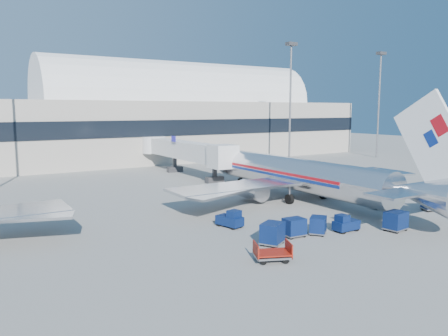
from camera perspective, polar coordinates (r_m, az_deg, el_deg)
ground at (r=41.96m, az=3.93°, el=-6.72°), size 260.00×260.00×0.00m
terminal at (r=89.45m, az=-25.54°, el=5.05°), size 170.00×28.15×21.00m
airliner_main at (r=51.03m, az=10.08°, el=-0.90°), size 32.00×37.26×12.07m
jetbridge_near at (r=71.34m, az=-5.70°, el=2.39°), size 4.40×27.50×6.25m
mast_east at (r=82.96m, az=8.69°, el=10.58°), size 2.00×1.20×22.60m
mast_far_east at (r=101.02m, az=19.65°, el=9.68°), size 2.00×1.20×22.60m
barrier_near at (r=55.45m, az=17.92°, el=-3.07°), size 3.00×0.55×0.90m
barrier_mid at (r=57.99m, az=20.02°, el=-2.71°), size 3.00×0.55×0.90m
barrier_far at (r=60.60m, az=21.95°, el=-2.37°), size 3.00×0.55×0.90m
tug_lead at (r=39.12m, az=15.57°, el=-7.01°), size 2.32×1.17×1.51m
tug_right at (r=48.94m, az=19.88°, el=-4.35°), size 2.32×1.95×1.35m
tug_left at (r=39.03m, az=0.84°, el=-6.70°), size 1.80×2.66×1.59m
cart_train_a at (r=37.69m, az=12.18°, el=-7.28°), size 2.13×2.06×1.49m
cart_train_b at (r=36.59m, az=9.16°, el=-7.61°), size 1.85×1.46×1.55m
cart_train_c at (r=34.27m, az=6.34°, el=-8.44°), size 2.44×2.27×1.73m
cart_solo_near at (r=40.64m, az=21.52°, el=-6.40°), size 2.08×1.68×1.69m
cart_solo_far at (r=50.08m, az=25.61°, el=-4.01°), size 2.46×2.26×1.75m
cart_open_red at (r=30.86m, az=6.38°, el=-11.15°), size 2.93×2.56×0.66m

